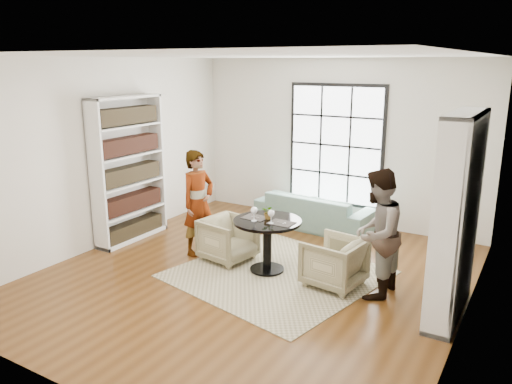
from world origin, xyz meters
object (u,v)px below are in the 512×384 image
Objects in this scene: wine_glass_left at (254,211)px; wine_glass_right at (271,214)px; flower_centerpiece at (269,212)px; pedestal_table at (267,234)px; sofa at (315,210)px; armchair_right at (334,262)px; person_right at (377,234)px; armchair_left at (228,239)px; person_left at (198,203)px.

wine_glass_right is (0.26, 0.02, -0.01)m from wine_glass_left.
flower_centerpiece is at bearing 127.94° from wine_glass_right.
pedestal_table is 2.20m from sofa.
armchair_right is (1.24, -2.13, 0.02)m from sofa.
person_right is 8.15× the size of flower_centerpiece.
wine_glass_left is at bearing -81.08° from person_right.
sofa is at bearing -3.52° from armchair_left.
wine_glass_right is (-1.43, -0.16, 0.08)m from person_right.
armchair_right is 2.32m from person_left.
wine_glass_left reaches higher than pedestal_table.
pedestal_table is 1.03m from armchair_right.
armchair_right is at bearing 10.55° from wine_glass_right.
armchair_left is 1.72m from armchair_right.
person_left is 8.05× the size of flower_centerpiece.
armchair_left is at bearing 174.74° from pedestal_table.
armchair_left is at bearing -83.26° from armchair_right.
sofa is (-0.24, 2.17, -0.25)m from pedestal_table.
flower_centerpiece is at bearing -79.99° from person_left.
wine_glass_left is at bearing -89.71° from person_left.
person_left reaches higher than flower_centerpiece.
armchair_left reaches higher than sofa.
pedestal_table is 1.58m from person_right.
armchair_left is 2.32m from person_right.
wine_glass_left reaches higher than sofa.
person_left is at bearing 177.02° from pedestal_table.
pedestal_table is at bearing 46.96° from wine_glass_left.
armchair_left is at bearing -79.22° from person_left.
flower_centerpiece is at bearing 100.80° from sofa.
wine_glass_right is at bearing -93.37° from armchair_left.
wine_glass_right is at bearing -80.82° from person_right.
sofa is 10.24× the size of wine_glass_left.
sofa is at bearing -137.30° from person_right.
wine_glass_right is at bearing -52.06° from flower_centerpiece.
sofa is 10.49× the size of flower_centerpiece.
wine_glass_right is (0.84, -0.19, 0.58)m from armchair_left.
flower_centerpiece is at bearing 56.33° from wine_glass_left.
armchair_right is 1.06m from wine_glass_right.
wine_glass_left is at bearing -133.04° from pedestal_table.
flower_centerpiece is (-1.56, 0.01, 0.04)m from person_right.
wine_glass_right is (1.39, -0.19, 0.09)m from person_left.
flower_centerpiece is at bearing -82.85° from armchair_right.
flower_centerpiece reaches higher than wine_glass_right.
armchair_right is 0.44× the size of person_left.
person_left is 8.28× the size of wine_glass_right.
person_right is (1.79, -2.13, 0.52)m from sofa.
flower_centerpiece reaches higher than armchair_left.
wine_glass_right is at bearing -43.76° from pedestal_table.
wine_glass_left reaches higher than wine_glass_right.
armchair_right is at bearing 9.26° from wine_glass_left.
armchair_left is at bearing 160.13° from wine_glass_left.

